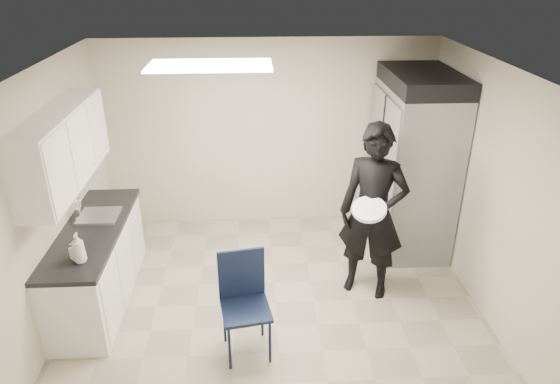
{
  "coord_description": "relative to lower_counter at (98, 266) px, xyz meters",
  "views": [
    {
      "loc": [
        -0.19,
        -4.52,
        3.55
      ],
      "look_at": [
        0.07,
        0.2,
        1.29
      ],
      "focal_mm": 32.0,
      "sensor_mm": 36.0,
      "label": 1
    }
  ],
  "objects": [
    {
      "name": "floor",
      "position": [
        1.95,
        -0.2,
        -0.43
      ],
      "size": [
        4.5,
        4.5,
        0.0
      ],
      "primitive_type": "plane",
      "color": "tan",
      "rests_on": "ground"
    },
    {
      "name": "ceiling",
      "position": [
        1.95,
        -0.2,
        2.17
      ],
      "size": [
        4.5,
        4.5,
        0.0
      ],
      "primitive_type": "plane",
      "rotation": [
        3.14,
        0.0,
        0.0
      ],
      "color": "silver",
      "rests_on": "back_wall"
    },
    {
      "name": "back_wall",
      "position": [
        1.95,
        1.8,
        0.87
      ],
      "size": [
        4.5,
        0.0,
        4.5
      ],
      "primitive_type": "plane",
      "rotation": [
        1.57,
        0.0,
        0.0
      ],
      "color": "#C1B59F",
      "rests_on": "floor"
    },
    {
      "name": "left_wall",
      "position": [
        -0.3,
        -0.2,
        0.87
      ],
      "size": [
        0.0,
        4.0,
        4.0
      ],
      "primitive_type": "plane",
      "rotation": [
        1.57,
        0.0,
        1.57
      ],
      "color": "#C1B59F",
      "rests_on": "floor"
    },
    {
      "name": "right_wall",
      "position": [
        4.2,
        -0.2,
        0.87
      ],
      "size": [
        0.0,
        4.0,
        4.0
      ],
      "primitive_type": "plane",
      "rotation": [
        1.57,
        0.0,
        -1.57
      ],
      "color": "#C1B59F",
      "rests_on": "floor"
    },
    {
      "name": "ceiling_panel",
      "position": [
        1.35,
        0.2,
        2.14
      ],
      "size": [
        1.2,
        0.6,
        0.02
      ],
      "primitive_type": "cube",
      "color": "white",
      "rests_on": "ceiling"
    },
    {
      "name": "lower_counter",
      "position": [
        0.0,
        0.0,
        0.0
      ],
      "size": [
        0.6,
        1.9,
        0.86
      ],
      "primitive_type": "cube",
      "color": "silver",
      "rests_on": "floor"
    },
    {
      "name": "countertop",
      "position": [
        0.0,
        0.0,
        0.46
      ],
      "size": [
        0.64,
        1.95,
        0.05
      ],
      "primitive_type": "cube",
      "color": "black",
      "rests_on": "lower_counter"
    },
    {
      "name": "sink",
      "position": [
        0.02,
        0.25,
        0.44
      ],
      "size": [
        0.42,
        0.4,
        0.14
      ],
      "primitive_type": "cube",
      "color": "gray",
      "rests_on": "countertop"
    },
    {
      "name": "faucet",
      "position": [
        -0.18,
        0.25,
        0.59
      ],
      "size": [
        0.02,
        0.02,
        0.24
      ],
      "primitive_type": "cylinder",
      "color": "silver",
      "rests_on": "countertop"
    },
    {
      "name": "upper_cabinets",
      "position": [
        -0.13,
        0.0,
        1.4
      ],
      "size": [
        0.35,
        1.8,
        0.75
      ],
      "primitive_type": "cube",
      "color": "silver",
      "rests_on": "left_wall"
    },
    {
      "name": "towel_dispenser",
      "position": [
        -0.19,
        1.15,
        1.19
      ],
      "size": [
        0.22,
        0.3,
        0.35
      ],
      "primitive_type": "cube",
      "color": "black",
      "rests_on": "left_wall"
    },
    {
      "name": "notice_sticker_left",
      "position": [
        -0.29,
        -0.1,
        0.79
      ],
      "size": [
        0.0,
        0.12,
        0.07
      ],
      "primitive_type": "cube",
      "color": "yellow",
      "rests_on": "left_wall"
    },
    {
      "name": "notice_sticker_right",
      "position": [
        -0.29,
        0.1,
        0.75
      ],
      "size": [
        0.0,
        0.12,
        0.07
      ],
      "primitive_type": "cube",
      "color": "yellow",
      "rests_on": "left_wall"
    },
    {
      "name": "commercial_fridge",
      "position": [
        3.78,
        1.07,
        0.62
      ],
      "size": [
        0.8,
        1.35,
        2.1
      ],
      "primitive_type": "cube",
      "color": "gray",
      "rests_on": "floor"
    },
    {
      "name": "fridge_compressor",
      "position": [
        3.78,
        1.07,
        1.77
      ],
      "size": [
        0.8,
        1.35,
        0.2
      ],
      "primitive_type": "cube",
      "color": "black",
      "rests_on": "commercial_fridge"
    },
    {
      "name": "folding_chair",
      "position": [
        1.64,
        -0.94,
        0.08
      ],
      "size": [
        0.52,
        0.52,
        1.01
      ],
      "primitive_type": "cube",
      "rotation": [
        0.0,
        0.0,
        0.17
      ],
      "color": "black",
      "rests_on": "floor"
    },
    {
      "name": "man_tuxedo",
      "position": [
        3.03,
        0.0,
        0.57
      ],
      "size": [
        0.87,
        0.75,
        2.01
      ],
      "primitive_type": "imported",
      "rotation": [
        0.0,
        0.0,
        -0.42
      ],
      "color": "black",
      "rests_on": "floor"
    },
    {
      "name": "bucket_lid",
      "position": [
        2.93,
        -0.23,
        0.74
      ],
      "size": [
        0.47,
        0.47,
        0.04
      ],
      "primitive_type": "cylinder",
      "rotation": [
        0.0,
        0.0,
        -0.42
      ],
      "color": "white",
      "rests_on": "man_tuxedo"
    },
    {
      "name": "soap_bottle_a",
      "position": [
        0.09,
        -0.64,
        0.63
      ],
      "size": [
        0.12,
        0.12,
        0.31
      ],
      "primitive_type": "imported",
      "rotation": [
        0.0,
        0.0,
        0.05
      ],
      "color": "silver",
      "rests_on": "countertop"
    },
    {
      "name": "soap_bottle_b",
      "position": [
        0.03,
        -0.58,
        0.57
      ],
      "size": [
        0.11,
        0.11,
        0.18
      ],
      "primitive_type": "imported",
      "rotation": [
        0.0,
        0.0,
        -0.68
      ],
      "color": "#ACADB9",
      "rests_on": "countertop"
    }
  ]
}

